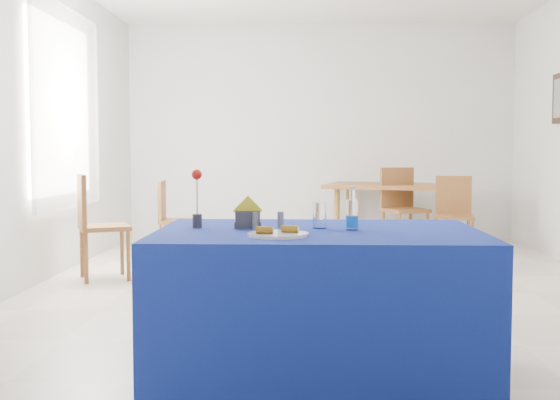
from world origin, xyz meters
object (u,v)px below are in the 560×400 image
at_px(chair_win_a, 94,219).
at_px(oak_table, 392,190).
at_px(plate, 278,234).
at_px(water_bottle, 352,216).
at_px(chair_win_b, 171,215).
at_px(blue_table, 318,305).
at_px(chair_bg_left, 401,203).
at_px(chair_bg_right, 454,210).

bearing_deg(chair_win_a, oak_table, -74.48).
relative_size(plate, water_bottle, 1.31).
xyz_separation_m(oak_table, chair_win_b, (-2.46, -1.24, -0.19)).
relative_size(blue_table, chair_bg_left, 1.67).
height_order(plate, water_bottle, water_bottle).
height_order(water_bottle, chair_win_b, water_bottle).
bearing_deg(plate, chair_bg_right, 68.83).
bearing_deg(water_bottle, chair_win_b, 113.41).
xyz_separation_m(water_bottle, chair_win_b, (-1.65, 3.80, -0.35)).
xyz_separation_m(plate, chair_bg_left, (1.24, 4.91, -0.21)).
height_order(blue_table, oak_table, blue_table).
bearing_deg(plate, oak_table, 77.57).
bearing_deg(water_bottle, plate, -142.52).
height_order(water_bottle, oak_table, water_bottle).
bearing_deg(water_bottle, oak_table, 80.83).
height_order(plate, chair_bg_left, chair_bg_left).
distance_m(blue_table, chair_win_a, 3.32).
height_order(plate, blue_table, plate).
height_order(water_bottle, chair_win_a, water_bottle).
distance_m(chair_bg_left, chair_bg_right, 0.64).
bearing_deg(blue_table, plate, -126.75).
bearing_deg(chair_bg_right, chair_win_b, -164.63).
bearing_deg(chair_win_b, oak_table, -66.96).
xyz_separation_m(plate, oak_table, (1.17, 5.31, -0.09)).
bearing_deg(chair_bg_right, chair_win_a, -148.95).
height_order(water_bottle, chair_bg_right, water_bottle).
xyz_separation_m(plate, chair_win_a, (-1.76, 2.94, -0.22)).
bearing_deg(chair_bg_left, chair_bg_right, -56.41).
height_order(plate, chair_win_a, chair_win_a).
relative_size(blue_table, chair_bg_right, 1.83).
distance_m(chair_bg_right, chair_win_b, 3.09).
bearing_deg(water_bottle, blue_table, -173.45).
bearing_deg(chair_win_b, chair_win_a, 153.95).
relative_size(plate, chair_bg_right, 0.32).
relative_size(plate, chair_bg_left, 0.29).
bearing_deg(chair_win_b, water_bottle, -160.27).
relative_size(oak_table, chair_bg_right, 1.97).
distance_m(plate, blue_table, 0.50).
bearing_deg(chair_bg_left, plate, -127.39).
bearing_deg(oak_table, blue_table, -100.97).
distance_m(plate, chair_win_a, 3.43).
xyz_separation_m(blue_table, chair_win_a, (-1.95, 2.68, 0.17)).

